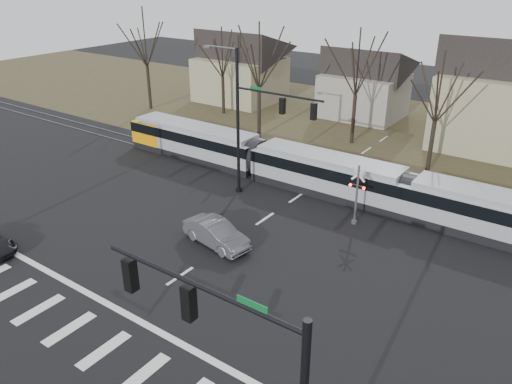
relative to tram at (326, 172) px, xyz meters
The scene contains 15 objects.
ground 16.12m from the tram, 94.19° to the right, with size 140.00×140.00×0.00m, color black.
grass_verge 16.12m from the tram, 94.19° to the left, with size 140.00×28.00×0.01m, color #38331E.
crosswalk 20.09m from the tram, 93.35° to the right, with size 27.00×2.60×0.01m.
stop_line 17.90m from the tram, 93.76° to the right, with size 28.00×0.35×0.01m, color silver.
lane_dashes 1.93m from the tram, behind, with size 0.18×30.00×0.01m.
rail_pair 1.92m from the tram, behind, with size 90.00×1.52×0.06m.
tram is the anchor object (origin of this frame).
sedan 10.48m from the tram, 99.25° to the right, with size 4.68×2.29×1.48m, color #4B4C52.
signal_pole_near_right 24.02m from the tram, 67.88° to the right, with size 6.72×0.44×8.00m.
signal_pole_far 6.51m from the tram, 135.64° to the right, with size 9.28×0.44×10.20m.
rail_crossing_signal 5.01m from the tram, 39.95° to the right, with size 1.08×0.36×4.00m.
tree_row 10.61m from the tram, 85.26° to the left, with size 59.20×7.20×10.00m.
house_a 27.94m from the tram, 139.63° to the left, with size 9.72×8.64×8.60m.
house_b 21.07m from the tram, 107.15° to the left, with size 8.64×7.56×7.65m.
house_c 19.08m from the tram, 65.27° to the left, with size 10.80×8.64×10.10m.
Camera 1 is at (16.13, -13.80, 15.10)m, focal length 35.00 mm.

